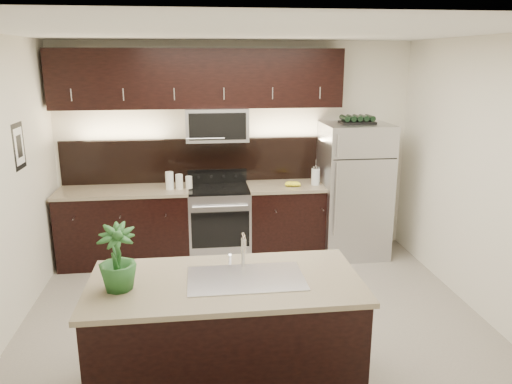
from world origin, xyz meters
TOP-DOWN VIEW (x-y plane):
  - ground at (0.00, 0.00)m, footprint 4.50×4.50m
  - room_walls at (-0.11, -0.04)m, footprint 4.52×4.02m
  - counter_run at (-0.46, 1.69)m, footprint 3.51×0.65m
  - upper_fixtures at (-0.43, 1.84)m, footprint 3.49×0.40m
  - island at (-0.34, -1.03)m, footprint 1.96×0.96m
  - sink_faucet at (-0.19, -1.02)m, footprint 0.84×0.50m
  - refrigerator at (1.47, 1.63)m, footprint 0.82×0.74m
  - wine_rack at (1.47, 1.63)m, footprint 0.42×0.26m
  - plant at (-1.07, -1.09)m, footprint 0.27×0.27m
  - canisters at (-0.76, 1.64)m, footprint 0.32×0.10m
  - french_press at (0.97, 1.64)m, footprint 0.11×0.11m
  - bananas at (0.62, 1.61)m, footprint 0.23×0.19m

SIDE VIEW (x-z plane):
  - ground at x=0.00m, z-range 0.00..0.00m
  - counter_run at x=-0.46m, z-range 0.00..0.94m
  - island at x=-0.34m, z-range 0.00..0.94m
  - refrigerator at x=1.47m, z-range 0.00..1.70m
  - sink_faucet at x=-0.19m, z-range 0.81..1.10m
  - bananas at x=0.62m, z-range 0.94..1.00m
  - canisters at x=-0.76m, z-range 0.93..1.14m
  - french_press at x=0.97m, z-range 0.90..1.22m
  - plant at x=-1.07m, z-range 0.94..1.40m
  - room_walls at x=-0.11m, z-range 0.34..3.05m
  - wine_rack at x=1.47m, z-range 1.70..1.80m
  - upper_fixtures at x=-0.43m, z-range 1.31..2.97m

